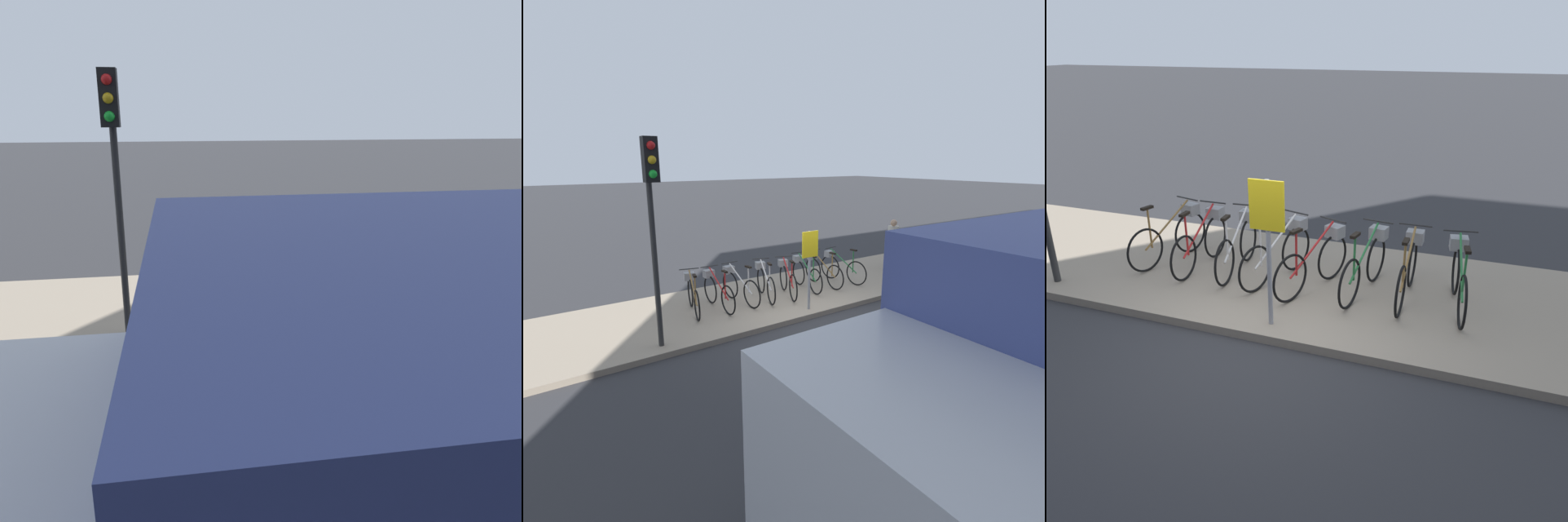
{
  "view_description": "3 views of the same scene",
  "coord_description": "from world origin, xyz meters",
  "views": [
    {
      "loc": [
        -2.54,
        -7.09,
        3.37
      ],
      "look_at": [
        -1.21,
        1.1,
        0.96
      ],
      "focal_mm": 35.0,
      "sensor_mm": 36.0,
      "label": 1
    },
    {
      "loc": [
        -5.5,
        -6.86,
        3.57
      ],
      "look_at": [
        0.04,
        1.22,
        1.11
      ],
      "focal_mm": 28.0,
      "sensor_mm": 36.0,
      "label": 2
    },
    {
      "loc": [
        2.47,
        -4.83,
        3.44
      ],
      "look_at": [
        0.52,
        0.55,
        0.94
      ],
      "focal_mm": 35.0,
      "sensor_mm": 36.0,
      "label": 3
    }
  ],
  "objects": [
    {
      "name": "parked_bicycle_0",
      "position": [
        -2.21,
        1.67,
        0.56
      ],
      "size": [
        0.54,
        1.61,
        1.01
      ],
      "color": "black",
      "rests_on": "sidewalk"
    },
    {
      "name": "sidewalk",
      "position": [
        0.0,
        1.66,
        0.06
      ],
      "size": [
        15.57,
        3.31,
        0.12
      ],
      "color": "gray",
      "rests_on": "ground_plane"
    },
    {
      "name": "parked_bicycle_1",
      "position": [
        -1.62,
        1.62,
        0.56
      ],
      "size": [
        0.46,
        1.65,
        1.01
      ],
      "color": "black",
      "rests_on": "sidewalk"
    },
    {
      "name": "parked_bicycle_2",
      "position": [
        -1.01,
        1.67,
        0.56
      ],
      "size": [
        0.46,
        1.65,
        1.01
      ],
      "color": "black",
      "rests_on": "sidewalk"
    },
    {
      "name": "parked_bicycle_7",
      "position": [
        2.29,
        1.6,
        0.56
      ],
      "size": [
        0.46,
        1.63,
        1.01
      ],
      "color": "black",
      "rests_on": "sidewalk"
    },
    {
      "name": "parked_bicycle_6",
      "position": [
        1.61,
        1.63,
        0.56
      ],
      "size": [
        0.46,
        1.65,
        1.01
      ],
      "color": "black",
      "rests_on": "sidewalk"
    },
    {
      "name": "parked_bicycle_4",
      "position": [
        0.32,
        1.48,
        0.56
      ],
      "size": [
        0.67,
        1.57,
        1.01
      ],
      "color": "black",
      "rests_on": "sidewalk"
    },
    {
      "name": "parked_bicycle_5",
      "position": [
        1.02,
        1.62,
        0.56
      ],
      "size": [
        0.46,
        1.64,
        1.01
      ],
      "color": "black",
      "rests_on": "sidewalk"
    },
    {
      "name": "pedestrian",
      "position": [
        4.67,
        1.76,
        0.95
      ],
      "size": [
        0.34,
        0.34,
        1.59
      ],
      "color": "#23232D",
      "rests_on": "sidewalk"
    },
    {
      "name": "parked_bicycle_3",
      "position": [
        -0.29,
        1.6,
        0.56
      ],
      "size": [
        0.6,
        1.59,
        1.01
      ],
      "color": "black",
      "rests_on": "sidewalk"
    },
    {
      "name": "sign_post",
      "position": [
        0.12,
        0.29,
        1.4
      ],
      "size": [
        0.44,
        0.07,
        1.87
      ],
      "color": "#99999E",
      "rests_on": "sidewalk"
    },
    {
      "name": "ground_plane",
      "position": [
        0.0,
        0.0,
        0.0
      ],
      "size": [
        120.0,
        120.0,
        0.0
      ],
      "primitive_type": "plane",
      "color": "#2D2D30"
    },
    {
      "name": "traffic_light",
      "position": [
        -3.4,
        0.24,
        2.85
      ],
      "size": [
        0.24,
        0.4,
        3.82
      ],
      "color": "#2D2D2D",
      "rests_on": "sidewalk"
    }
  ]
}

